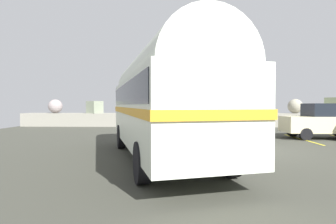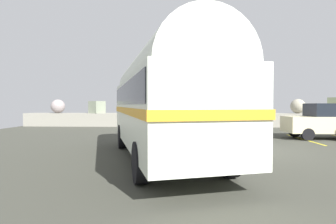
# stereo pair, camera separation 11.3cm
# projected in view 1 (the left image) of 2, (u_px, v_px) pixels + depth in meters

# --- Properties ---
(ground) EXTENTS (32.00, 26.00, 0.02)m
(ground) POSITION_uv_depth(u_px,v_px,m) (246.00, 150.00, 10.74)
(ground) COLOR #3A3B33
(breakwater) EXTENTS (31.36, 2.02, 2.46)m
(breakwater) POSITION_uv_depth(u_px,v_px,m) (215.00, 118.00, 22.50)
(breakwater) COLOR gray
(breakwater) RESTS_ON ground
(vintage_coach) EXTENTS (4.83, 8.91, 3.70)m
(vintage_coach) POSITION_uv_depth(u_px,v_px,m) (162.00, 97.00, 8.90)
(vintage_coach) COLOR black
(vintage_coach) RESTS_ON ground
(parked_car_nearest) EXTENTS (4.12, 1.77, 1.86)m
(parked_car_nearest) POSITION_uv_depth(u_px,v_px,m) (325.00, 121.00, 14.36)
(parked_car_nearest) COLOR black
(parked_car_nearest) RESTS_ON ground
(lamp_post) EXTENTS (0.44, 1.04, 7.01)m
(lamp_post) POSITION_uv_depth(u_px,v_px,m) (226.00, 72.00, 17.53)
(lamp_post) COLOR #5B5B60
(lamp_post) RESTS_ON ground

